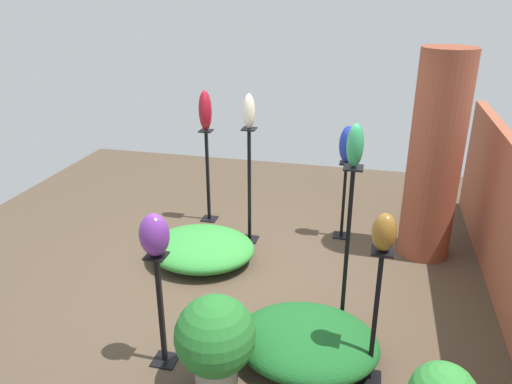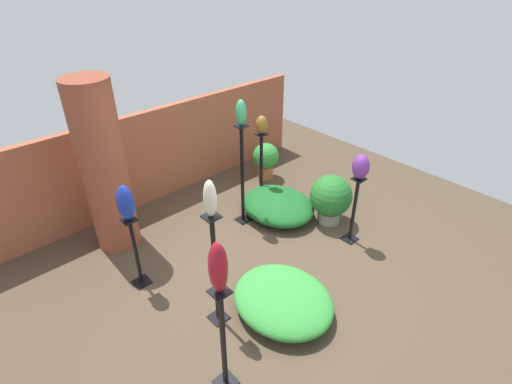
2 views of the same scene
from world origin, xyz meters
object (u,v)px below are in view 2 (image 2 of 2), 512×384
Objects in this scene: art_vase_violet at (361,167)px; art_vase_ivory at (210,199)px; art_vase_bronze at (262,125)px; pedestal_cobalt at (137,256)px; potted_plant_mid_right at (331,197)px; pedestal_ivory at (216,275)px; pedestal_bronze at (261,170)px; brick_pillar at (104,169)px; pedestal_violet at (353,213)px; art_vase_cobalt at (126,203)px; pedestal_jade at (242,179)px; pedestal_ruby at (223,345)px; art_vase_jade at (241,113)px; art_vase_ruby at (218,268)px; potted_plant_back_center at (266,158)px.

art_vase_ivory is at bearing 176.14° from art_vase_violet.
art_vase_bronze is at bearing 96.51° from art_vase_violet.
pedestal_cobalt is 2.89m from potted_plant_mid_right.
pedestal_bronze is at bearing 35.94° from pedestal_ivory.
pedestal_bronze is at bearing 0.00° from art_vase_bronze.
brick_pillar is 2.32× the size of pedestal_violet.
art_vase_cobalt reaches higher than pedestal_bronze.
pedestal_jade is at bearing 40.51° from pedestal_ivory.
pedestal_jade is at bearing 120.41° from pedestal_violet.
pedestal_ruby is 3.04m from potted_plant_mid_right.
art_vase_ivory is at bearing -71.61° from art_vase_cobalt.
art_vase_ivory is (0.18, -2.07, 0.45)m from brick_pillar.
pedestal_jade is (-0.63, -0.27, 0.19)m from pedestal_bronze.
art_vase_violet is 0.92m from potted_plant_mid_right.
pedestal_violet is at bearing -59.59° from art_vase_jade.
art_vase_ruby is (-0.44, -0.68, 0.84)m from pedestal_ivory.
pedestal_violet is at bearing 10.84° from pedestal_ruby.
art_vase_bronze is at bearing 105.37° from potted_plant_mid_right.
pedestal_ruby is 0.87× the size of pedestal_ivory.
art_vase_jade reaches higher than art_vase_ruby.
pedestal_ivory is (0.44, 0.68, 0.09)m from pedestal_ruby.
art_vase_violet is at bearing -25.35° from art_vase_cobalt.
pedestal_ruby is 3.46× the size of art_vase_jade.
art_vase_ivory reaches higher than pedestal_violet.
art_vase_bronze reaches higher than pedestal_cobalt.
art_vase_jade is at bearing 0.00° from pedestal_jade.
pedestal_jade is at bearing -26.50° from brick_pillar.
pedestal_bronze is 1.20× the size of pedestal_cobalt.
art_vase_ruby is (0.00, 0.00, 0.93)m from pedestal_ruby.
pedestal_violet is 2.08m from art_vase_jade.
pedestal_violet is at bearing -3.86° from pedestal_ivory.
pedestal_cobalt is at bearing -170.40° from art_vase_bronze.
brick_pillar reaches higher than pedestal_ruby.
pedestal_jade is 1.35m from potted_plant_mid_right.
brick_pillar is 1.65× the size of pedestal_ivory.
potted_plant_mid_right is (2.79, -0.76, -0.02)m from pedestal_cobalt.
brick_pillar reaches higher than potted_plant_mid_right.
pedestal_cobalt is 1.95× the size of art_vase_ruby.
pedestal_violet is at bearing -25.35° from pedestal_cobalt.
art_vase_violet is 0.96× the size of art_vase_jade.
art_vase_jade is at bearing 40.51° from art_vase_ivory.
pedestal_cobalt is 1.66m from art_vase_ivory.
art_vase_ruby reaches higher than pedestal_ivory.
pedestal_bronze is 2.96× the size of art_vase_ivory.
potted_plant_back_center is at bearing 40.73° from pedestal_ruby.
art_vase_jade is 0.54× the size of potted_plant_back_center.
art_vase_ruby is at bearing -139.12° from art_vase_bronze.
pedestal_violet is (2.47, -2.22, -0.72)m from brick_pillar.
pedestal_bronze reaches higher than potted_plant_back_center.
art_vase_cobalt is at bearing -175.42° from pedestal_jade.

